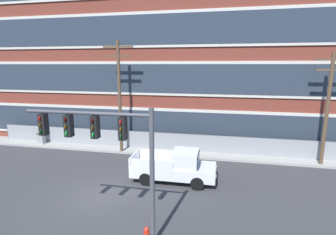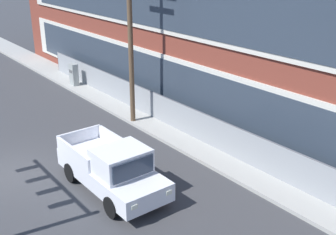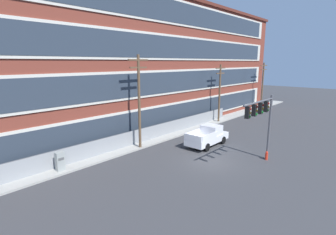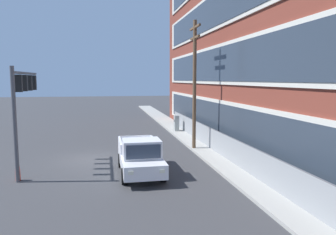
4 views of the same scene
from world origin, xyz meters
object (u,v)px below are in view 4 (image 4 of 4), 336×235
at_px(traffic_signal_mast, 23,94).
at_px(electrical_cabinet, 176,124).
at_px(pickup_truck_white, 140,157).
at_px(utility_pole_near_corner, 195,80).
at_px(fire_hydrant, 18,173).

xyz_separation_m(traffic_signal_mast, electrical_cabinet, (-11.73, 11.01, -3.46)).
height_order(traffic_signal_mast, electrical_cabinet, traffic_signal_mast).
bearing_deg(pickup_truck_white, utility_pole_near_corner, 140.72).
bearing_deg(utility_pole_near_corner, electrical_cabinet, 176.90).
bearing_deg(electrical_cabinet, pickup_truck_white, -19.91).
bearing_deg(traffic_signal_mast, electrical_cabinet, 136.82).
height_order(pickup_truck_white, fire_hydrant, pickup_truck_white).
relative_size(electrical_cabinet, fire_hydrant, 2.11).
distance_m(electrical_cabinet, fire_hydrant, 17.34).
height_order(electrical_cabinet, fire_hydrant, electrical_cabinet).
bearing_deg(traffic_signal_mast, fire_hydrant, -1.81).
distance_m(traffic_signal_mast, fire_hydrant, 4.22).
distance_m(utility_pole_near_corner, electrical_cabinet, 9.09).
xyz_separation_m(pickup_truck_white, utility_pole_near_corner, (-5.42, 4.44, 4.11)).
relative_size(pickup_truck_white, fire_hydrant, 6.86).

